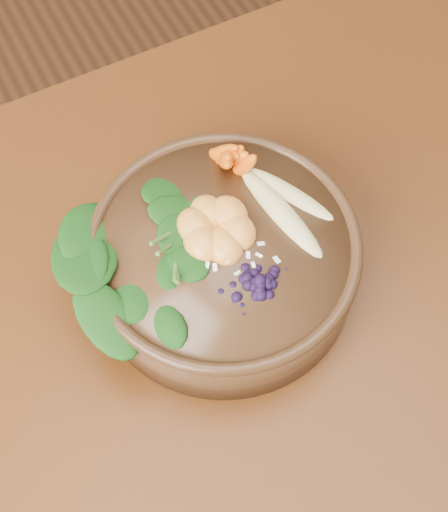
{
  "coord_description": "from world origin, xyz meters",
  "views": [
    {
      "loc": [
        -0.45,
        -0.18,
        1.41
      ],
      "look_at": [
        -0.29,
        0.12,
        0.8
      ],
      "focal_mm": 50.0,
      "sensor_mm": 36.0,
      "label": 1
    }
  ],
  "objects_px": {
    "stoneware_bowl": "(224,261)",
    "carrot_cluster": "(223,148)",
    "banana_halves": "(287,195)",
    "blueberry_pile": "(261,275)",
    "mandarin_cluster": "(216,222)",
    "kale_heap": "(156,212)"
  },
  "relations": [
    {
      "from": "stoneware_bowl",
      "to": "mandarin_cluster",
      "type": "distance_m",
      "value": 0.05
    },
    {
      "from": "kale_heap",
      "to": "carrot_cluster",
      "type": "height_order",
      "value": "carrot_cluster"
    },
    {
      "from": "mandarin_cluster",
      "to": "blueberry_pile",
      "type": "xyz_separation_m",
      "value": [
        0.01,
        -0.07,
        0.0
      ]
    },
    {
      "from": "banana_halves",
      "to": "blueberry_pile",
      "type": "distance_m",
      "value": 0.09
    },
    {
      "from": "stoneware_bowl",
      "to": "mandarin_cluster",
      "type": "xyz_separation_m",
      "value": [
        -0.0,
        0.02,
        0.05
      ]
    },
    {
      "from": "mandarin_cluster",
      "to": "blueberry_pile",
      "type": "distance_m",
      "value": 0.07
    },
    {
      "from": "stoneware_bowl",
      "to": "banana_halves",
      "type": "xyz_separation_m",
      "value": [
        0.08,
        0.01,
        0.05
      ]
    },
    {
      "from": "stoneware_bowl",
      "to": "carrot_cluster",
      "type": "height_order",
      "value": "carrot_cluster"
    },
    {
      "from": "carrot_cluster",
      "to": "banana_halves",
      "type": "height_order",
      "value": "carrot_cluster"
    },
    {
      "from": "blueberry_pile",
      "to": "carrot_cluster",
      "type": "bearing_deg",
      "value": 77.2
    },
    {
      "from": "stoneware_bowl",
      "to": "banana_halves",
      "type": "bearing_deg",
      "value": 9.49
    },
    {
      "from": "kale_heap",
      "to": "banana_halves",
      "type": "xyz_separation_m",
      "value": [
        0.12,
        -0.04,
        -0.01
      ]
    },
    {
      "from": "stoneware_bowl",
      "to": "mandarin_cluster",
      "type": "height_order",
      "value": "mandarin_cluster"
    },
    {
      "from": "stoneware_bowl",
      "to": "banana_halves",
      "type": "height_order",
      "value": "banana_halves"
    },
    {
      "from": "carrot_cluster",
      "to": "blueberry_pile",
      "type": "height_order",
      "value": "carrot_cluster"
    },
    {
      "from": "mandarin_cluster",
      "to": "stoneware_bowl",
      "type": "bearing_deg",
      "value": -89.59
    },
    {
      "from": "kale_heap",
      "to": "mandarin_cluster",
      "type": "xyz_separation_m",
      "value": [
        0.05,
        -0.03,
        -0.01
      ]
    },
    {
      "from": "carrot_cluster",
      "to": "banana_halves",
      "type": "xyz_separation_m",
      "value": [
        0.04,
        -0.06,
        -0.02
      ]
    },
    {
      "from": "mandarin_cluster",
      "to": "banana_halves",
      "type": "bearing_deg",
      "value": -3.0
    },
    {
      "from": "blueberry_pile",
      "to": "stoneware_bowl",
      "type": "bearing_deg",
      "value": 99.61
    },
    {
      "from": "stoneware_bowl",
      "to": "blueberry_pile",
      "type": "bearing_deg",
      "value": -80.39
    },
    {
      "from": "kale_heap",
      "to": "blueberry_pile",
      "type": "distance_m",
      "value": 0.12
    }
  ]
}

